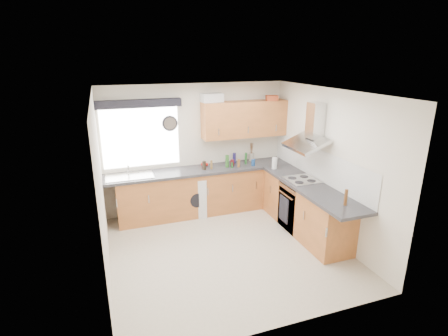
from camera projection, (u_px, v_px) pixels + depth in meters
name	position (u px, v px, depth m)	size (l,w,h in m)	color
ground_plane	(227.00, 249.00, 5.64)	(3.60, 3.60, 0.00)	beige
ceiling	(227.00, 92.00, 4.88)	(3.60, 3.60, 0.02)	white
wall_back	(196.00, 148.00, 6.88)	(3.60, 0.02, 2.50)	silver
wall_front	(285.00, 230.00, 3.64)	(3.60, 0.02, 2.50)	silver
wall_left	(101.00, 191.00, 4.69)	(0.02, 3.60, 2.50)	silver
wall_right	(328.00, 165.00, 5.83)	(0.02, 3.60, 2.50)	silver
window	(141.00, 137.00, 6.44)	(1.40, 0.02, 1.10)	silver
window_blind	(139.00, 104.00, 6.17)	(1.50, 0.18, 0.14)	black
splashback	(317.00, 164.00, 6.11)	(0.01, 3.00, 0.54)	white
base_cab_back	(196.00, 193.00, 6.84)	(3.00, 0.58, 0.86)	#9B582A
base_cab_corner	(270.00, 183.00, 7.33)	(0.60, 0.60, 0.86)	#9B582A
base_cab_right	(305.00, 209.00, 6.12)	(0.58, 2.10, 0.86)	#9B582A
worktop_back	(201.00, 170.00, 6.72)	(3.60, 0.62, 0.05)	#29292C
worktop_right	(311.00, 187.00, 5.84)	(0.62, 2.42, 0.05)	#29292C
sink	(129.00, 174.00, 6.28)	(0.84, 0.46, 0.10)	#BBBBBB
oven	(300.00, 206.00, 6.25)	(0.56, 0.58, 0.85)	black
hob_plate	(302.00, 180.00, 6.10)	(0.52, 0.52, 0.01)	#BBBBBB
extractor_hood	(310.00, 131.00, 5.87)	(0.52, 0.78, 0.66)	#BBBBBB
upper_cabinets	(245.00, 119.00, 6.85)	(1.70, 0.35, 0.70)	#9B582A
washing_machine	(194.00, 195.00, 6.82)	(0.53, 0.51, 0.77)	silver
wall_clock	(170.00, 124.00, 6.52)	(0.29, 0.29, 0.04)	black
casserole	(211.00, 97.00, 6.60)	(0.40, 0.29, 0.17)	silver
storage_box	(272.00, 98.00, 6.80)	(0.22, 0.18, 0.10)	#9E3A1C
utensil_pot	(251.00, 157.00, 7.23)	(0.11, 0.11, 0.15)	gray
kitchen_roll	(275.00, 163.00, 6.70)	(0.10, 0.10, 0.22)	silver
tomato_cluster	(204.00, 165.00, 6.87)	(0.14, 0.14, 0.06)	red
jar_0	(227.00, 161.00, 6.79)	(0.07, 0.07, 0.24)	#28571F
jar_1	(239.00, 163.00, 6.80)	(0.05, 0.05, 0.16)	brown
jar_2	(246.00, 158.00, 7.16)	(0.05, 0.05, 0.17)	black
jar_3	(234.00, 158.00, 7.09)	(0.07, 0.07, 0.20)	#1E1853
jar_4	(253.00, 162.00, 6.89)	(0.08, 0.08, 0.13)	navy
jar_5	(204.00, 165.00, 6.65)	(0.07, 0.07, 0.17)	black
jar_6	(232.00, 163.00, 6.89)	(0.08, 0.08, 0.12)	#531114
jar_7	(246.00, 158.00, 6.98)	(0.05, 0.05, 0.23)	#1A491B
jar_8	(232.00, 165.00, 6.76)	(0.04, 0.04, 0.10)	#1B4C1C
jar_9	(211.00, 165.00, 6.69)	(0.04, 0.04, 0.17)	brown
bottle_0	(346.00, 197.00, 5.05)	(0.05, 0.05, 0.24)	brown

